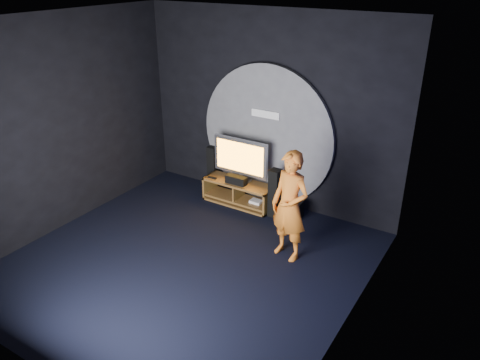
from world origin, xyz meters
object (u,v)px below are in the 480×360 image
Objects in this scene: tower_speaker_right at (275,193)px; player at (290,206)px; subwoofer at (293,210)px; tv at (241,158)px; tower_speaker_left at (213,168)px; media_console at (239,194)px.

player reaches higher than tower_speaker_right.
tower_speaker_right is at bearing -164.93° from subwoofer.
tower_speaker_left is at bearing 163.38° from tv.
media_console is 0.88m from tower_speaker_left.
tower_speaker_right reaches higher than subwoofer.
tv is at bearing 171.98° from tower_speaker_right.
tower_speaker_right is 2.77× the size of subwoofer.
tv is 1.23× the size of tower_speaker_left.
player is (0.45, -1.10, 0.70)m from subwoofer.
tv reaches higher than media_console.
tv is (-0.01, 0.07, 0.70)m from media_console.
player is at bearing -35.65° from tv.
media_console is 1.10m from subwoofer.
tower_speaker_right is (0.77, -0.04, 0.25)m from media_console.
media_console is 0.81m from tower_speaker_right.
tv is 3.40× the size of subwoofer.
tower_speaker_left is (-0.78, 0.23, -0.45)m from tv.
media_console reaches higher than subwoofer.
subwoofer is (1.11, -0.02, -0.74)m from tv.
player is (0.78, -1.01, 0.42)m from tower_speaker_right.
tv is 0.91m from tower_speaker_right.
tower_speaker_left reaches higher than subwoofer.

